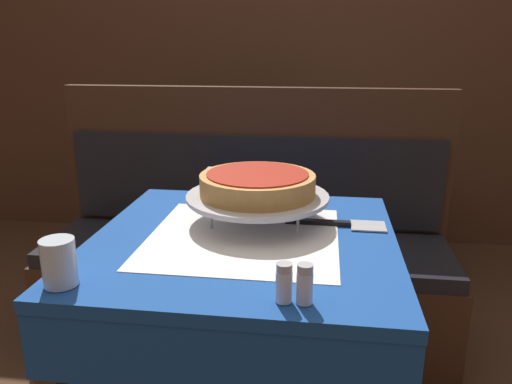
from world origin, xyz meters
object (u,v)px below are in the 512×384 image
(booth_bench, at_px, (248,269))
(deep_dish_pizza, at_px, (257,184))
(dining_table_rear, at_px, (347,159))
(napkin_holder, at_px, (222,182))
(pizza_pan_stand, at_px, (257,198))
(pepper_shaker, at_px, (305,284))
(dining_table_front, at_px, (244,275))
(condiment_caddy, at_px, (342,128))
(salt_shaker, at_px, (284,283))
(pizza_server, at_px, (338,224))
(water_glass_near, at_px, (59,262))

(booth_bench, height_order, deep_dish_pizza, booth_bench)
(dining_table_rear, relative_size, napkin_holder, 7.46)
(pizza_pan_stand, xyz_separation_m, pepper_shaker, (0.15, -0.44, -0.03))
(dining_table_front, relative_size, condiment_caddy, 4.40)
(dining_table_front, xyz_separation_m, dining_table_rear, (0.33, 1.53, -0.02))
(pepper_shaker, bearing_deg, dining_table_front, 117.80)
(salt_shaker, bearing_deg, pizza_server, 75.56)
(deep_dish_pizza, bearing_deg, booth_bench, 101.36)
(pizza_server, distance_m, napkin_holder, 0.44)
(dining_table_front, height_order, pizza_pan_stand, pizza_pan_stand)
(pepper_shaker, bearing_deg, napkin_holder, 113.93)
(pizza_server, distance_m, water_glass_near, 0.72)
(deep_dish_pizza, distance_m, pizza_server, 0.25)
(pizza_server, bearing_deg, pepper_shaker, -99.53)
(condiment_caddy, bearing_deg, salt_shaker, -95.06)
(booth_bench, bearing_deg, dining_table_front, -82.00)
(pizza_pan_stand, relative_size, salt_shaker, 4.93)
(pizza_server, bearing_deg, salt_shaker, -104.44)
(booth_bench, xyz_separation_m, pepper_shaker, (0.27, -1.06, 0.48))
(booth_bench, relative_size, deep_dish_pizza, 5.28)
(dining_table_rear, relative_size, pizza_pan_stand, 1.90)
(napkin_holder, bearing_deg, booth_bench, 86.52)
(napkin_holder, distance_m, condiment_caddy, 1.26)
(dining_table_rear, distance_m, napkin_holder, 1.28)
(dining_table_front, bearing_deg, pepper_shaker, -62.20)
(napkin_holder, bearing_deg, water_glass_near, -107.08)
(booth_bench, distance_m, condiment_caddy, 1.01)
(deep_dish_pizza, height_order, pizza_server, deep_dish_pizza)
(deep_dish_pizza, distance_m, napkin_holder, 0.29)
(dining_table_front, height_order, pepper_shaker, pepper_shaker)
(pizza_pan_stand, relative_size, pepper_shaker, 4.91)
(water_glass_near, bearing_deg, dining_table_rear, 70.42)
(pizza_server, xyz_separation_m, salt_shaker, (-0.11, -0.44, 0.03))
(deep_dish_pizza, distance_m, water_glass_near, 0.56)
(dining_table_front, distance_m, napkin_holder, 0.40)
(booth_bench, xyz_separation_m, salt_shaker, (0.23, -1.06, 0.48))
(pizza_server, bearing_deg, napkin_holder, 148.19)
(pizza_pan_stand, distance_m, pizza_server, 0.23)
(deep_dish_pizza, relative_size, water_glass_near, 3.17)
(booth_bench, height_order, water_glass_near, booth_bench)
(water_glass_near, bearing_deg, pizza_server, 36.95)
(salt_shaker, xyz_separation_m, napkin_holder, (-0.26, 0.67, 0.01))
(deep_dish_pizza, relative_size, napkin_holder, 3.17)
(pepper_shaker, bearing_deg, pizza_pan_stand, 108.88)
(pepper_shaker, xyz_separation_m, napkin_holder, (-0.30, 0.67, 0.01))
(dining_table_front, height_order, condiment_caddy, condiment_caddy)
(dining_table_front, bearing_deg, condiment_caddy, 79.05)
(dining_table_rear, bearing_deg, napkin_holder, -110.95)
(water_glass_near, relative_size, condiment_caddy, 0.56)
(deep_dish_pizza, height_order, napkin_holder, deep_dish_pizza)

